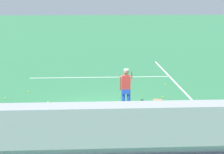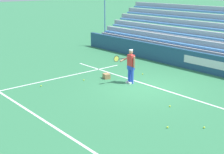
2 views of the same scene
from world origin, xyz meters
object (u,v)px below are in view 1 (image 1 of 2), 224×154
Objects in this scene: tennis_player at (126,89)px; tennis_ball_far_left at (28,92)px; tennis_ball_toward_net at (5,98)px; tennis_ball_far_right at (163,97)px; tennis_ball_midcourt at (48,102)px; tennis_ball_on_baseline at (165,84)px; ball_box_cardboard at (158,103)px; tennis_ball_near_player at (147,123)px.

tennis_ball_far_left is (-4.56, 2.61, -0.86)m from tennis_player.
tennis_player is 5.72m from tennis_ball_toward_net.
tennis_ball_toward_net is at bearing 178.90° from tennis_ball_far_right.
tennis_ball_midcourt and tennis_ball_toward_net have the same top height.
tennis_ball_on_baseline is (5.82, 2.66, 0.00)m from tennis_ball_midcourt.
ball_box_cardboard reaches higher than tennis_ball_far_right.
tennis_player is at bearing -17.17° from tennis_ball_toward_net.
tennis_ball_far_left is at bearing 159.54° from ball_box_cardboard.
tennis_ball_midcourt is at bearing -17.83° from tennis_ball_toward_net.
ball_box_cardboard is at bearing -7.49° from tennis_ball_midcourt.
tennis_ball_near_player is (5.20, -4.20, 0.00)m from tennis_ball_far_left.
tennis_player is at bearing -16.77° from tennis_ball_midcourt.
tennis_player is 25.98× the size of tennis_ball_near_player.
tennis_ball_on_baseline is at bearing 72.28° from ball_box_cardboard.
tennis_ball_on_baseline is (7.02, 1.06, 0.00)m from tennis_ball_far_left.
tennis_ball_far_right is 2.22m from tennis_ball_on_baseline.
tennis_player is 4.29× the size of ball_box_cardboard.
tennis_ball_on_baseline is (1.05, 3.29, -0.10)m from ball_box_cardboard.
tennis_ball_far_left is 1.26m from tennis_ball_toward_net.
tennis_ball_midcourt is at bearing -155.42° from tennis_ball_on_baseline.
ball_box_cardboard is at bearing -107.72° from tennis_ball_on_baseline.
tennis_player is 25.98× the size of tennis_ball_midcourt.
ball_box_cardboard is 6.06× the size of tennis_ball_midcourt.
tennis_ball_far_left is at bearing 48.24° from tennis_ball_toward_net.
tennis_ball_midcourt is 5.26m from tennis_ball_far_right.
tennis_player is 25.98× the size of tennis_ball_on_baseline.
tennis_ball_toward_net is 8.11m from tennis_ball_on_baseline.
tennis_ball_far_right is at bearing 67.76° from ball_box_cardboard.
tennis_ball_midcourt is 2.14m from tennis_ball_toward_net.
tennis_ball_toward_net is (-0.84, -0.94, 0.00)m from tennis_ball_far_left.
tennis_ball_far_left is (-1.20, 1.60, 0.00)m from tennis_ball_midcourt.
tennis_player is at bearing -164.50° from ball_box_cardboard.
tennis_ball_far_right is at bearing -9.55° from tennis_ball_far_left.
tennis_ball_far_left is 6.69m from tennis_ball_near_player.
ball_box_cardboard is 6.06× the size of tennis_ball_on_baseline.
tennis_ball_on_baseline is at bearing 24.58° from tennis_ball_midcourt.
tennis_ball_far_right is 1.00× the size of tennis_ball_on_baseline.
tennis_ball_toward_net is (-7.27, 0.14, 0.00)m from tennis_ball_far_right.
tennis_ball_far_right is at bearing -105.22° from tennis_ball_on_baseline.
ball_box_cardboard is 6.06× the size of tennis_ball_far_left.
tennis_ball_far_left is at bearing 126.79° from tennis_ball_midcourt.
tennis_ball_midcourt is at bearing 146.99° from tennis_ball_near_player.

